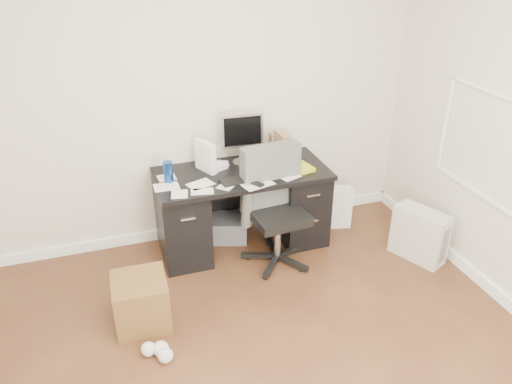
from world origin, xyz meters
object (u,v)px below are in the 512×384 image
office_chair (278,209)px  pc_tower (420,234)px  lcd_monitor (242,139)px  keyboard (244,179)px  wicker_basket (141,301)px  desk (242,207)px

office_chair → pc_tower: 1.29m
pc_tower → lcd_monitor: bearing=123.0°
keyboard → wicker_basket: (-0.98, -0.61, -0.57)m
lcd_monitor → keyboard: bearing=-102.8°
lcd_monitor → pc_tower: bearing=-29.5°
keyboard → office_chair: (0.25, -0.18, -0.24)m
pc_tower → desk: bearing=129.2°
lcd_monitor → keyboard: 0.41m
pc_tower → wicker_basket: pc_tower is taller
desk → office_chair: 0.42m
keyboard → office_chair: size_ratio=0.39×
pc_tower → office_chair: bearing=139.0°
lcd_monitor → keyboard: lcd_monitor is taller
lcd_monitor → keyboard: size_ratio=1.18×
desk → keyboard: keyboard is taller
wicker_basket → desk: bearing=37.2°
office_chair → pc_tower: office_chair is taller
desk → wicker_basket: (-1.02, -0.77, -0.21)m
office_chair → wicker_basket: (-1.23, -0.43, -0.32)m
desk → keyboard: bearing=-102.0°
desk → pc_tower: 1.59m
lcd_monitor → desk: bearing=-106.2°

